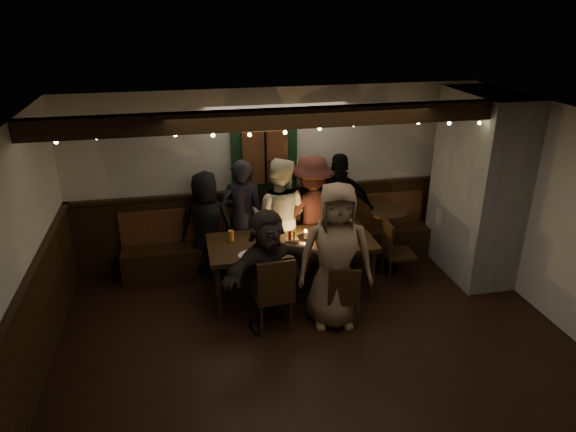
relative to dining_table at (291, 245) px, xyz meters
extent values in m
cube|color=black|center=(0.04, -1.40, -0.72)|extent=(6.00, 5.00, 0.01)
cube|color=black|center=(0.04, -1.40, 1.89)|extent=(6.00, 5.00, 0.01)
cube|color=white|center=(0.04, 1.11, 0.59)|extent=(6.00, 0.01, 2.60)
cube|color=white|center=(-2.97, -1.40, 0.59)|extent=(0.01, 5.00, 2.60)
cube|color=black|center=(0.04, 1.08, -0.16)|extent=(6.00, 0.05, 1.10)
cube|color=black|center=(-2.94, -1.40, -0.16)|extent=(0.05, 5.00, 1.10)
cube|color=gray|center=(2.69, 0.10, 0.59)|extent=(0.70, 1.40, 2.60)
cube|color=black|center=(0.04, 0.83, -0.49)|extent=(4.60, 0.45, 0.45)
cube|color=#522611|center=(0.04, 1.01, -0.01)|extent=(4.60, 0.06, 0.50)
cube|color=#13351A|center=(-0.16, 1.04, 0.94)|extent=(0.95, 0.04, 1.00)
cube|color=#522611|center=(-0.16, 0.98, 0.94)|extent=(0.64, 0.12, 0.76)
cube|color=black|center=(0.04, -0.40, 1.78)|extent=(6.00, 0.16, 0.22)
sphere|color=#FFE599|center=(-2.56, -0.42, 1.65)|extent=(0.04, 0.04, 0.04)
sphere|color=#FFE599|center=(-2.16, -0.42, 1.67)|extent=(0.04, 0.04, 0.04)
sphere|color=#FFE599|center=(-1.76, -0.42, 1.68)|extent=(0.04, 0.04, 0.04)
sphere|color=#FFE599|center=(-1.36, -0.42, 1.66)|extent=(0.04, 0.04, 0.04)
sphere|color=#FFE599|center=(-0.96, -0.42, 1.63)|extent=(0.04, 0.04, 0.04)
sphere|color=#FFE599|center=(-0.56, -0.42, 1.62)|extent=(0.04, 0.04, 0.04)
sphere|color=#FFE599|center=(-0.16, -0.42, 1.62)|extent=(0.04, 0.04, 0.04)
sphere|color=#FFE599|center=(0.24, -0.42, 1.65)|extent=(0.04, 0.04, 0.04)
sphere|color=#FFE599|center=(0.64, -0.42, 1.67)|extent=(0.04, 0.04, 0.04)
sphere|color=#FFE599|center=(1.04, -0.42, 1.68)|extent=(0.04, 0.04, 0.04)
sphere|color=#FFE599|center=(1.44, -0.42, 1.66)|extent=(0.04, 0.04, 0.04)
sphere|color=#FFE599|center=(1.84, -0.42, 1.63)|extent=(0.04, 0.04, 0.04)
sphere|color=#FFE599|center=(2.24, -0.42, 1.62)|extent=(0.04, 0.04, 0.04)
sphere|color=#FFE599|center=(2.64, -0.42, 1.62)|extent=(0.04, 0.04, 0.04)
cube|color=black|center=(0.00, 0.00, 0.04)|extent=(2.18, 0.93, 0.06)
cylinder|color=black|center=(-1.01, -0.38, -0.35)|extent=(0.07, 0.07, 0.72)
cylinder|color=black|center=(-1.01, 0.39, -0.35)|extent=(0.07, 0.07, 0.72)
cylinder|color=black|center=(1.01, -0.38, -0.35)|extent=(0.07, 0.07, 0.72)
cylinder|color=black|center=(1.01, 0.39, -0.35)|extent=(0.07, 0.07, 0.72)
cylinder|color=#BF7226|center=(-0.77, 0.17, 0.14)|extent=(0.07, 0.07, 0.15)
cylinder|color=#BF7226|center=(-0.36, -0.26, 0.14)|extent=(0.07, 0.07, 0.15)
cylinder|color=silver|center=(-0.13, 0.21, 0.14)|extent=(0.07, 0.07, 0.15)
cylinder|color=#BF7226|center=(0.31, -0.16, 0.14)|extent=(0.07, 0.07, 0.15)
cylinder|color=silver|center=(0.62, 0.18, 0.14)|extent=(0.07, 0.07, 0.15)
cylinder|color=#BF7226|center=(0.85, -0.16, 0.14)|extent=(0.07, 0.07, 0.15)
cylinder|color=white|center=(-0.60, -0.31, 0.07)|extent=(0.27, 0.27, 0.02)
cube|color=#B2B2B7|center=(0.00, -0.05, 0.09)|extent=(0.17, 0.10, 0.05)
cylinder|color=#990C0C|center=(-0.03, -0.05, 0.15)|extent=(0.04, 0.04, 0.17)
cylinder|color=gold|center=(0.03, -0.05, 0.15)|extent=(0.04, 0.04, 0.17)
cylinder|color=silver|center=(0.21, 0.05, 0.11)|extent=(0.05, 0.05, 0.08)
sphere|color=#FFB24C|center=(0.21, 0.05, 0.17)|extent=(0.03, 0.03, 0.03)
cube|color=black|center=(-0.39, -0.73, -0.25)|extent=(0.48, 0.48, 0.04)
cube|color=black|center=(-0.38, -0.94, 0.02)|extent=(0.45, 0.08, 0.51)
cylinder|color=black|center=(-0.22, -0.54, -0.49)|extent=(0.04, 0.04, 0.44)
cylinder|color=black|center=(-0.20, -0.90, -0.49)|extent=(0.04, 0.04, 0.44)
cylinder|color=black|center=(-0.59, -0.57, -0.49)|extent=(0.04, 0.04, 0.44)
cylinder|color=black|center=(-0.56, -0.93, -0.49)|extent=(0.04, 0.04, 0.44)
cube|color=black|center=(0.45, -0.84, -0.33)|extent=(0.45, 0.45, 0.04)
cube|color=black|center=(0.41, -1.00, -0.09)|extent=(0.38, 0.12, 0.43)
cylinder|color=black|center=(0.64, -0.72, -0.53)|extent=(0.03, 0.03, 0.37)
cylinder|color=black|center=(0.57, -1.02, -0.53)|extent=(0.03, 0.03, 0.37)
cylinder|color=black|center=(0.34, -0.65, -0.53)|extent=(0.03, 0.03, 0.37)
cylinder|color=black|center=(0.27, -0.95, -0.53)|extent=(0.03, 0.03, 0.37)
cube|color=black|center=(1.55, 0.00, -0.29)|extent=(0.45, 0.45, 0.04)
cube|color=black|center=(1.36, 0.01, -0.04)|extent=(0.08, 0.41, 0.47)
cylinder|color=black|center=(1.70, -0.18, -0.51)|extent=(0.04, 0.04, 0.40)
cylinder|color=black|center=(1.37, -0.15, -0.51)|extent=(0.04, 0.04, 0.40)
cylinder|color=black|center=(1.73, 0.15, -0.51)|extent=(0.04, 0.04, 0.40)
cylinder|color=black|center=(1.40, 0.18, -0.51)|extent=(0.04, 0.04, 0.40)
cylinder|color=black|center=(1.50, 0.40, -0.70)|extent=(0.47, 0.47, 0.03)
cylinder|color=black|center=(1.50, 0.40, -0.26)|extent=(0.06, 0.06, 0.90)
cylinder|color=black|center=(1.50, 0.40, 0.19)|extent=(0.58, 0.58, 0.04)
imported|color=black|center=(-1.05, 0.77, 0.06)|extent=(0.82, 0.60, 1.55)
imported|color=black|center=(-0.54, 0.77, 0.14)|extent=(0.67, 0.50, 1.70)
imported|color=beige|center=(-0.03, 0.63, 0.15)|extent=(1.02, 0.92, 1.73)
imported|color=#48211B|center=(0.47, 0.71, 0.14)|extent=(1.19, 0.80, 1.70)
imported|color=black|center=(0.86, 0.64, 0.15)|extent=(1.09, 0.66, 1.73)
imported|color=black|center=(-0.43, -0.66, 0.04)|extent=(1.46, 1.00, 1.51)
imported|color=#82664D|center=(0.36, -0.79, 0.20)|extent=(0.97, 0.72, 1.83)
camera|label=1|loc=(-1.31, -5.93, 3.00)|focal=32.00mm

